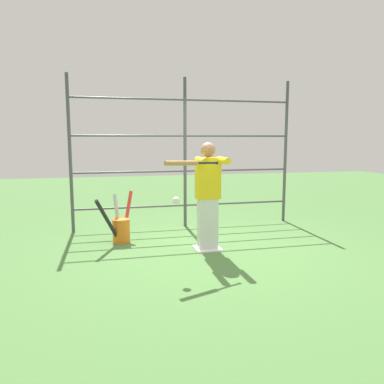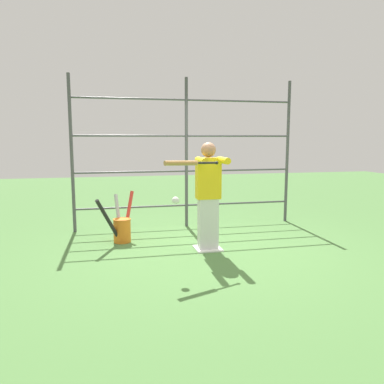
{
  "view_description": "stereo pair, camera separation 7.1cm",
  "coord_description": "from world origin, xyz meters",
  "px_view_note": "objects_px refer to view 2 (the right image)",
  "views": [
    {
      "loc": [
        1.55,
        5.41,
        1.68
      ],
      "look_at": [
        0.33,
        0.32,
        0.95
      ],
      "focal_mm": 35.0,
      "sensor_mm": 36.0,
      "label": 1
    },
    {
      "loc": [
        1.48,
        5.43,
        1.68
      ],
      "look_at": [
        0.33,
        0.32,
        0.95
      ],
      "focal_mm": 35.0,
      "sensor_mm": 36.0,
      "label": 2
    }
  ],
  "objects_px": {
    "baseball_bat_swinging": "(186,163)",
    "softball_in_flight": "(175,201)",
    "batter": "(208,192)",
    "bat_bucket": "(121,227)"
  },
  "relations": [
    {
      "from": "batter",
      "to": "softball_in_flight",
      "type": "xyz_separation_m",
      "value": [
        0.65,
        0.8,
        0.03
      ]
    },
    {
      "from": "softball_in_flight",
      "to": "bat_bucket",
      "type": "xyz_separation_m",
      "value": [
        0.64,
        -1.52,
        -0.67
      ]
    },
    {
      "from": "baseball_bat_swinging",
      "to": "bat_bucket",
      "type": "relative_size",
      "value": 1.0
    },
    {
      "from": "baseball_bat_swinging",
      "to": "bat_bucket",
      "type": "bearing_deg",
      "value": -58.3
    },
    {
      "from": "batter",
      "to": "softball_in_flight",
      "type": "distance_m",
      "value": 1.03
    },
    {
      "from": "batter",
      "to": "softball_in_flight",
      "type": "relative_size",
      "value": 17.13
    },
    {
      "from": "batter",
      "to": "bat_bucket",
      "type": "relative_size",
      "value": 2.03
    },
    {
      "from": "baseball_bat_swinging",
      "to": "softball_in_flight",
      "type": "relative_size",
      "value": 8.42
    },
    {
      "from": "softball_in_flight",
      "to": "bat_bucket",
      "type": "relative_size",
      "value": 0.12
    },
    {
      "from": "softball_in_flight",
      "to": "baseball_bat_swinging",
      "type": "bearing_deg",
      "value": -131.88
    }
  ]
}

